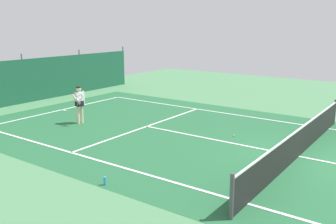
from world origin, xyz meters
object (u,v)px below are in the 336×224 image
tennis_player (79,102)px  tennis_ball_near_player (234,135)px  tennis_ball_midcourt (150,102)px  water_bottle (105,181)px  tennis_net (300,142)px

tennis_player → tennis_ball_near_player: tennis_player is taller
tennis_player → tennis_ball_near_player: size_ratio=24.85×
tennis_ball_midcourt → water_bottle: 10.91m
tennis_ball_near_player → water_bottle: water_bottle is taller
tennis_net → tennis_ball_near_player: tennis_net is taller
tennis_ball_near_player → tennis_ball_midcourt: same height
tennis_net → tennis_player: bearing=97.9°
tennis_net → tennis_ball_near_player: size_ratio=153.33×
tennis_ball_near_player → tennis_net: bearing=-107.3°
tennis_player → tennis_ball_near_player: (2.13, -6.36, -0.93)m
tennis_net → tennis_ball_near_player: bearing=72.7°
tennis_ball_near_player → water_bottle: (-6.18, 0.85, 0.09)m
tennis_player → tennis_ball_midcourt: 5.30m
tennis_ball_midcourt → tennis_ball_near_player: bearing=-115.1°
tennis_ball_midcourt → water_bottle: bearing=-148.2°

